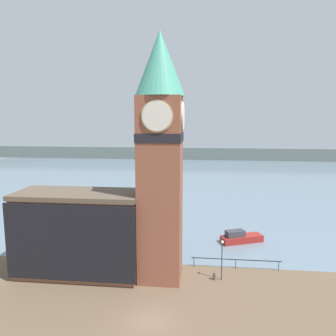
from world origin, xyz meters
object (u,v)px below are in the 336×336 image
(mooring_bollard_near, at_px, (214,276))
(lamp_post, at_px, (222,253))
(boat_near, at_px, (240,238))
(pier_building, at_px, (79,233))
(clock_tower, at_px, (160,152))

(mooring_bollard_near, relative_size, lamp_post, 0.20)
(lamp_post, bearing_deg, boat_near, 74.28)
(lamp_post, bearing_deg, pier_building, -179.37)
(pier_building, relative_size, boat_near, 2.23)
(clock_tower, bearing_deg, pier_building, -179.66)
(clock_tower, xyz_separation_m, mooring_bollard_near, (5.68, 0.01, -12.94))
(lamp_post, bearing_deg, mooring_bollard_near, -171.72)
(pier_building, height_order, boat_near, pier_building)
(clock_tower, xyz_separation_m, boat_near, (9.52, 11.13, -12.75))
(boat_near, height_order, lamp_post, lamp_post)
(boat_near, bearing_deg, clock_tower, -152.81)
(boat_near, xyz_separation_m, mooring_bollard_near, (-3.84, -11.12, -0.19))
(lamp_post, bearing_deg, clock_tower, -178.97)
(pier_building, bearing_deg, clock_tower, 0.34)
(clock_tower, distance_m, boat_near, 19.41)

